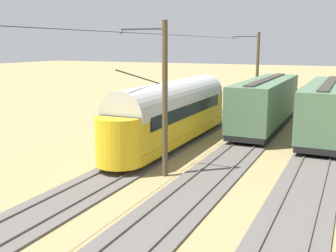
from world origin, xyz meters
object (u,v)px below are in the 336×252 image
catenary_pole_foreground (257,72)px  track_end_bumper (335,107)px  boxcar_adjacent (266,102)px  catenary_pole_mid_near (164,98)px  vintage_streetcar (173,111)px  boxcar_far_siding (327,108)px

catenary_pole_foreground → track_end_bumper: catenary_pole_foreground is taller
track_end_bumper → catenary_pole_foreground: bearing=40.3°
boxcar_adjacent → catenary_pole_foreground: 6.94m
catenary_pole_mid_near → track_end_bumper: bearing=-104.7°
vintage_streetcar → track_end_bumper: (-9.28, -20.04, -1.85)m
vintage_streetcar → boxcar_adjacent: size_ratio=1.16×
boxcar_adjacent → catenary_pole_foreground: (2.27, -6.28, 1.89)m
boxcar_adjacent → boxcar_far_siding: 4.84m
boxcar_far_siding → catenary_pole_mid_near: catenary_pole_mid_near is taller
boxcar_far_siding → track_end_bumper: boxcar_far_siding is taller
catenary_pole_foreground → catenary_pole_mid_near: same height
track_end_bumper → boxcar_far_siding: bearing=90.0°
catenary_pole_mid_near → track_end_bumper: size_ratio=4.34×
vintage_streetcar → boxcar_far_siding: vintage_streetcar is taller
boxcar_far_siding → vintage_streetcar: bearing=35.2°
vintage_streetcar → boxcar_adjacent: vintage_streetcar is taller
catenary_pole_mid_near → vintage_streetcar: bearing=-69.6°
track_end_bumper → vintage_streetcar: bearing=65.2°
boxcar_adjacent → boxcar_far_siding: (-4.65, 1.36, -0.00)m
boxcar_adjacent → track_end_bumper: boxcar_adjacent is taller
vintage_streetcar → catenary_pole_mid_near: size_ratio=2.07×
boxcar_adjacent → track_end_bumper: (-4.64, -12.14, -1.77)m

